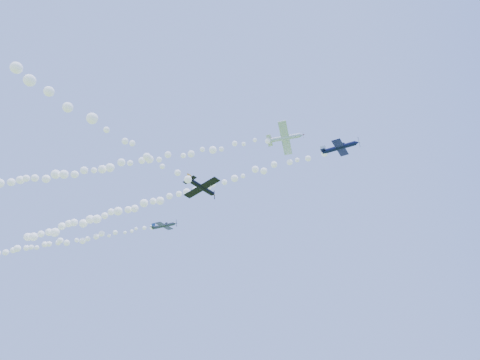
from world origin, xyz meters
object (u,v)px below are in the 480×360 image
(plane_navy, at_px, (340,147))
(plane_black, at_px, (202,187))
(plane_white, at_px, (285,138))
(plane_grey, at_px, (164,226))

(plane_navy, bearing_deg, plane_black, -137.63)
(plane_navy, relative_size, plane_black, 1.18)
(plane_white, relative_size, plane_grey, 1.18)
(plane_navy, xyz_separation_m, plane_grey, (-42.96, 9.30, -4.60))
(plane_white, bearing_deg, plane_black, -135.71)
(plane_navy, relative_size, plane_grey, 1.18)
(plane_navy, bearing_deg, plane_white, -163.01)
(plane_black, bearing_deg, plane_grey, 59.84)
(plane_navy, height_order, plane_black, plane_navy)
(plane_white, relative_size, plane_navy, 1.00)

